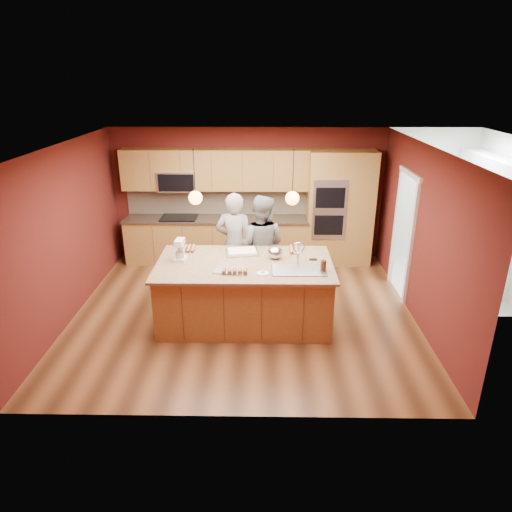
{
  "coord_description": "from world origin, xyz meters",
  "views": [
    {
      "loc": [
        0.31,
        -6.68,
        3.67
      ],
      "look_at": [
        0.2,
        -0.1,
        1.03
      ],
      "focal_mm": 32.0,
      "sensor_mm": 36.0,
      "label": 1
    }
  ],
  "objects_px": {
    "stand_mixer": "(180,251)",
    "person_right": "(261,246)",
    "person_left": "(235,244)",
    "mixing_bowl": "(275,253)",
    "island": "(246,291)"
  },
  "relations": [
    {
      "from": "person_right",
      "to": "mixing_bowl",
      "type": "xyz_separation_m",
      "value": [
        0.23,
        -0.81,
        0.19
      ]
    },
    {
      "from": "island",
      "to": "person_left",
      "type": "bearing_deg",
      "value": 102.65
    },
    {
      "from": "person_left",
      "to": "mixing_bowl",
      "type": "relative_size",
      "value": 7.76
    },
    {
      "from": "person_left",
      "to": "person_right",
      "type": "distance_m",
      "value": 0.45
    },
    {
      "from": "person_left",
      "to": "stand_mixer",
      "type": "relative_size",
      "value": 5.44
    },
    {
      "from": "person_left",
      "to": "stand_mixer",
      "type": "height_order",
      "value": "person_left"
    },
    {
      "from": "island",
      "to": "stand_mixer",
      "type": "distance_m",
      "value": 1.19
    },
    {
      "from": "stand_mixer",
      "to": "person_right",
      "type": "bearing_deg",
      "value": 41.46
    },
    {
      "from": "island",
      "to": "stand_mixer",
      "type": "xyz_separation_m",
      "value": [
        -1.01,
        0.1,
        0.63
      ]
    },
    {
      "from": "mixing_bowl",
      "to": "island",
      "type": "bearing_deg",
      "value": -157.11
    },
    {
      "from": "island",
      "to": "stand_mixer",
      "type": "bearing_deg",
      "value": 174.41
    },
    {
      "from": "stand_mixer",
      "to": "person_left",
      "type": "bearing_deg",
      "value": 54.41
    },
    {
      "from": "stand_mixer",
      "to": "island",
      "type": "bearing_deg",
      "value": -0.38
    },
    {
      "from": "person_left",
      "to": "mixing_bowl",
      "type": "bearing_deg",
      "value": 139.02
    },
    {
      "from": "mixing_bowl",
      "to": "person_right",
      "type": "bearing_deg",
      "value": 105.63
    }
  ]
}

